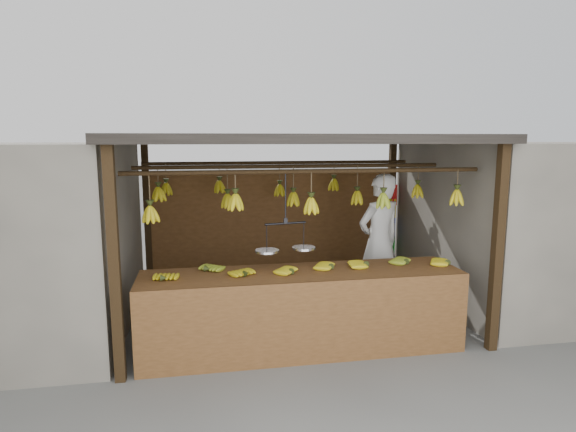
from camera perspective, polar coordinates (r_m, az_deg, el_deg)
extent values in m
plane|color=#5B5B57|center=(6.67, 0.47, -11.50)|extent=(80.00, 80.00, 0.00)
cube|color=black|center=(4.86, -19.88, -5.73)|extent=(0.10, 0.10, 2.30)
cube|color=black|center=(5.74, 23.56, -3.71)|extent=(0.10, 0.10, 2.30)
cube|color=black|center=(7.77, -16.32, -0.14)|extent=(0.10, 0.10, 2.30)
cube|color=black|center=(8.36, 12.10, 0.65)|extent=(0.10, 0.10, 2.30)
cube|color=black|center=(6.25, 0.50, 9.12)|extent=(4.30, 3.30, 0.10)
cylinder|color=black|center=(5.28, 2.55, 5.31)|extent=(4.00, 0.05, 0.05)
cylinder|color=black|center=(6.26, 0.50, 5.91)|extent=(4.00, 0.05, 0.05)
cylinder|color=black|center=(7.24, -1.00, 6.35)|extent=(4.00, 0.05, 0.05)
cube|color=brown|center=(7.86, -1.57, -1.52)|extent=(4.00, 0.06, 1.80)
cube|color=slate|center=(7.87, 27.20, -0.67)|extent=(3.00, 3.00, 2.30)
cube|color=brown|center=(5.36, 1.66, -7.02)|extent=(3.55, 0.79, 0.08)
cube|color=brown|center=(5.13, 2.58, -12.63)|extent=(3.55, 0.04, 0.90)
cube|color=black|center=(5.11, -16.74, -13.59)|extent=(0.07, 0.07, 0.82)
cube|color=black|center=(5.77, 19.20, -11.04)|extent=(0.07, 0.07, 0.82)
cube|color=black|center=(5.75, -15.99, -10.97)|extent=(0.07, 0.07, 0.82)
cube|color=black|center=(6.34, 16.12, -9.05)|extent=(0.07, 0.07, 0.82)
ellipsoid|color=gold|center=(5.13, -14.50, -7.23)|extent=(0.21, 0.26, 0.06)
ellipsoid|color=#92A523|center=(5.38, -9.53, -6.30)|extent=(0.29, 0.30, 0.06)
ellipsoid|color=gold|center=(5.16, -4.94, -6.90)|extent=(0.27, 0.30, 0.06)
ellipsoid|color=gold|center=(5.24, 0.57, -6.60)|extent=(0.30, 0.29, 0.06)
ellipsoid|color=gold|center=(5.45, 5.21, -6.00)|extent=(0.30, 0.28, 0.06)
ellipsoid|color=gold|center=(5.60, 9.17, -5.67)|extent=(0.26, 0.21, 0.06)
ellipsoid|color=#92A523|center=(5.81, 13.95, -5.30)|extent=(0.30, 0.30, 0.06)
ellipsoid|color=gold|center=(5.90, 18.39, -5.28)|extent=(0.30, 0.28, 0.06)
ellipsoid|color=gold|center=(5.22, -15.99, 0.20)|extent=(0.16, 0.16, 0.28)
ellipsoid|color=gold|center=(5.20, -6.24, 1.64)|extent=(0.16, 0.16, 0.28)
ellipsoid|color=gold|center=(5.31, 2.76, 1.21)|extent=(0.16, 0.16, 0.28)
ellipsoid|color=#92A523|center=(5.62, 11.22, 1.80)|extent=(0.16, 0.16, 0.28)
ellipsoid|color=gold|center=(5.92, 19.35, 2.09)|extent=(0.16, 0.16, 0.28)
ellipsoid|color=gold|center=(6.19, -15.08, 2.51)|extent=(0.16, 0.16, 0.28)
ellipsoid|color=gold|center=(6.19, -7.16, 1.78)|extent=(0.16, 0.16, 0.28)
ellipsoid|color=gold|center=(6.25, 0.64, 2.00)|extent=(0.16, 0.16, 0.28)
ellipsoid|color=gold|center=(6.49, 8.18, 2.15)|extent=(0.16, 0.16, 0.28)
ellipsoid|color=gold|center=(6.82, 15.09, 2.86)|extent=(0.16, 0.16, 0.28)
ellipsoid|color=gold|center=(7.15, -14.23, 3.11)|extent=(0.16, 0.16, 0.28)
ellipsoid|color=gold|center=(7.19, -8.11, 3.45)|extent=(0.16, 0.16, 0.28)
ellipsoid|color=gold|center=(7.31, -0.99, 3.07)|extent=(0.16, 0.16, 0.28)
ellipsoid|color=gold|center=(7.41, 5.45, 3.71)|extent=(0.16, 0.16, 0.28)
ellipsoid|color=gold|center=(7.71, 11.72, 3.11)|extent=(0.16, 0.16, 0.28)
cylinder|color=black|center=(5.25, -0.30, 2.18)|extent=(0.02, 0.02, 0.57)
cylinder|color=black|center=(5.29, -0.30, -0.88)|extent=(0.47, 0.10, 0.02)
cylinder|color=silver|center=(5.29, -2.52, -4.22)|extent=(0.25, 0.25, 0.02)
cylinder|color=silver|center=(5.43, 1.87, -3.86)|extent=(0.25, 0.25, 0.02)
imported|color=white|center=(6.76, 10.77, -3.04)|extent=(0.80, 0.66, 1.89)
cube|color=red|center=(8.16, 12.18, 2.54)|extent=(0.08, 0.26, 0.34)
cube|color=yellow|center=(8.19, 12.13, 0.90)|extent=(0.08, 0.26, 0.34)
cube|color=#1426BF|center=(8.24, 12.05, -1.24)|extent=(0.08, 0.26, 0.34)
cube|color=#199926|center=(8.29, 11.98, -3.30)|extent=(0.08, 0.26, 0.34)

